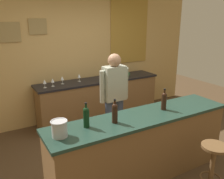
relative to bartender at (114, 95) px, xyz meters
name	(u,v)px	position (x,y,z in m)	size (l,w,h in m)	color
ground_plane	(125,161)	(-0.08, -0.47, -0.94)	(10.00, 10.00, 0.00)	#4C3823
back_wall	(75,54)	(-0.06, 1.56, 0.48)	(6.00, 0.09, 2.80)	tan
bar_counter	(141,146)	(-0.08, -0.87, -0.47)	(2.62, 0.60, 0.92)	brown
side_counter	(99,99)	(0.32, 1.18, -0.48)	(2.68, 0.56, 0.90)	brown
bartender	(114,95)	(0.00, 0.00, 0.00)	(0.52, 0.21, 1.62)	#384766
bar_stool	(213,161)	(0.47, -1.60, -0.48)	(0.32, 0.32, 0.68)	brown
wine_bottle_a	(86,116)	(-0.86, -0.81, 0.12)	(0.07, 0.07, 0.31)	black
wine_bottle_b	(115,112)	(-0.51, -0.88, 0.12)	(0.07, 0.07, 0.31)	black
wine_bottle_c	(164,100)	(0.30, -0.85, 0.12)	(0.07, 0.07, 0.31)	black
ice_bucket	(59,128)	(-1.21, -0.88, 0.08)	(0.19, 0.19, 0.19)	#B7BABF
wine_glass_a	(44,82)	(-0.84, 1.13, 0.07)	(0.07, 0.07, 0.16)	silver
wine_glass_b	(53,81)	(-0.68, 1.14, 0.07)	(0.07, 0.07, 0.16)	silver
wine_glass_c	(62,78)	(-0.47, 1.22, 0.07)	(0.07, 0.07, 0.16)	silver
wine_glass_d	(79,76)	(-0.11, 1.24, 0.07)	(0.07, 0.07, 0.16)	silver
coffee_mug	(127,74)	(0.98, 1.10, 0.01)	(0.12, 0.08, 0.09)	#338C4C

